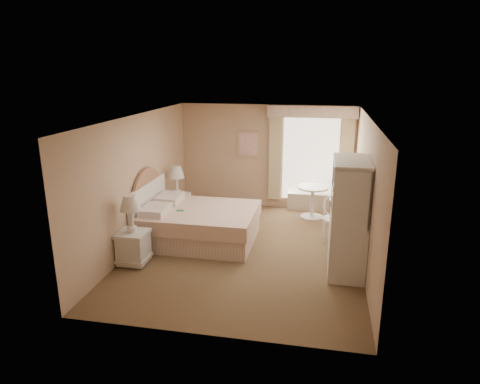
% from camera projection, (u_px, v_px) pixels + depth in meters
% --- Properties ---
extents(room, '(4.21, 5.51, 2.51)m').
position_uv_depth(room, '(246.00, 187.00, 7.77)').
color(room, brown).
rests_on(room, ground).
extents(window, '(2.05, 0.22, 2.51)m').
position_uv_depth(window, '(310.00, 156.00, 10.05)').
color(window, white).
rests_on(window, room).
extents(framed_art, '(0.52, 0.04, 0.62)m').
position_uv_depth(framed_art, '(248.00, 144.00, 10.33)').
color(framed_art, tan).
rests_on(framed_art, room).
extents(bed, '(2.23, 1.75, 1.55)m').
position_uv_depth(bed, '(194.00, 223.00, 8.48)').
color(bed, tan).
rests_on(bed, room).
extents(nightstand_near, '(0.51, 0.51, 1.23)m').
position_uv_depth(nightstand_near, '(133.00, 239.00, 7.44)').
color(nightstand_near, silver).
rests_on(nightstand_near, room).
extents(nightstand_far, '(0.50, 0.50, 1.22)m').
position_uv_depth(nightstand_far, '(177.00, 200.00, 9.66)').
color(nightstand_far, silver).
rests_on(nightstand_far, room).
extents(round_table, '(0.70, 0.70, 0.74)m').
position_uv_depth(round_table, '(313.00, 197.00, 9.76)').
color(round_table, silver).
rests_on(round_table, room).
extents(cafe_chair, '(0.45, 0.45, 0.89)m').
position_uv_depth(cafe_chair, '(333.00, 215.00, 8.49)').
color(cafe_chair, silver).
rests_on(cafe_chair, room).
extents(armoire, '(0.58, 1.16, 1.93)m').
position_uv_depth(armoire, '(348.00, 226.00, 7.10)').
color(armoire, silver).
rests_on(armoire, room).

